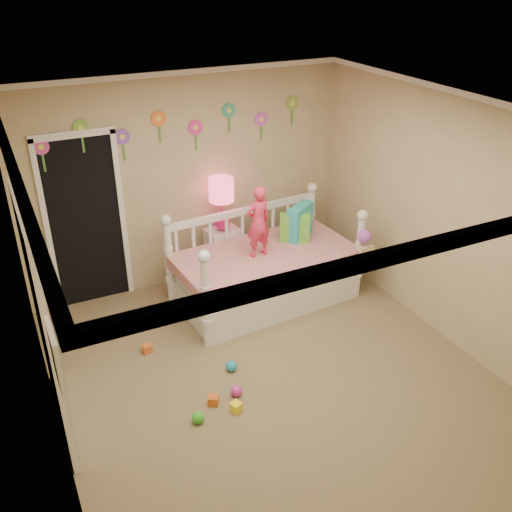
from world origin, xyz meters
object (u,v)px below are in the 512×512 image
table_lamp (221,196)px  daybed (265,257)px  nightstand (223,253)px  child (258,222)px

table_lamp → daybed: bearing=-72.3°
daybed → nightstand: (-0.23, 0.72, -0.24)m
child → nightstand: bearing=-88.9°
child → table_lamp: size_ratio=1.24×
nightstand → table_lamp: table_lamp is taller
daybed → table_lamp: table_lamp is taller
table_lamp → child: bearing=-80.8°
daybed → child: 0.50m
child → nightstand: (-0.12, 0.76, -0.73)m
daybed → child: child is taller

